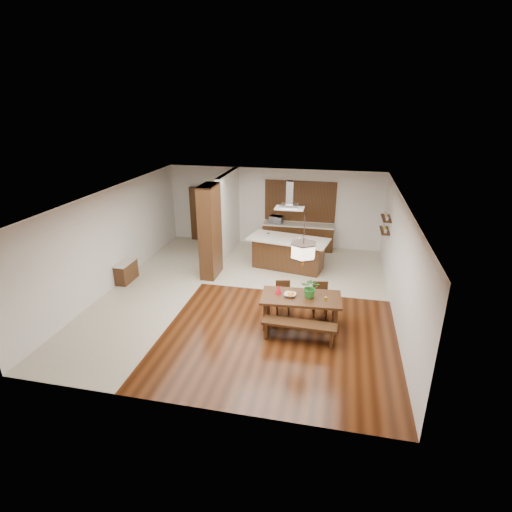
% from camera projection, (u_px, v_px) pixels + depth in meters
% --- Properties ---
extents(room_shell, '(9.00, 9.04, 2.92)m').
position_uv_depth(room_shell, '(245.00, 227.00, 10.64)').
color(room_shell, '#321709').
rests_on(room_shell, ground).
extents(tile_hallway, '(2.50, 9.00, 0.01)m').
position_uv_depth(tile_hallway, '(157.00, 287.00, 11.94)').
color(tile_hallway, beige).
rests_on(tile_hallway, ground).
extents(tile_kitchen, '(5.50, 4.00, 0.01)m').
position_uv_depth(tile_kitchen, '(299.00, 266.00, 13.43)').
color(tile_kitchen, beige).
rests_on(tile_kitchen, ground).
extents(soffit_band, '(8.00, 9.00, 0.02)m').
position_uv_depth(soffit_band, '(245.00, 197.00, 10.34)').
color(soffit_band, '#3D1D0F').
rests_on(soffit_band, room_shell).
extents(partition_pier, '(0.45, 1.00, 2.90)m').
position_uv_depth(partition_pier, '(210.00, 232.00, 12.23)').
color(partition_pier, black).
rests_on(partition_pier, ground).
extents(partition_stub, '(0.18, 2.40, 2.90)m').
position_uv_depth(partition_stub, '(229.00, 214.00, 14.14)').
color(partition_stub, silver).
rests_on(partition_stub, ground).
extents(hallway_console, '(0.37, 0.88, 0.63)m').
position_uv_depth(hallway_console, '(126.00, 272.00, 12.21)').
color(hallway_console, black).
rests_on(hallway_console, ground).
extents(hallway_doorway, '(1.10, 0.20, 2.10)m').
position_uv_depth(hallway_doorway, '(204.00, 214.00, 15.54)').
color(hallway_doorway, black).
rests_on(hallway_doorway, ground).
extents(rear_counter, '(2.60, 0.62, 0.95)m').
position_uv_depth(rear_counter, '(298.00, 236.00, 14.85)').
color(rear_counter, black).
rests_on(rear_counter, ground).
extents(kitchen_window, '(2.60, 0.08, 1.50)m').
position_uv_depth(kitchen_window, '(300.00, 201.00, 14.62)').
color(kitchen_window, '#98602D').
rests_on(kitchen_window, room_shell).
extents(shelf_lower, '(0.26, 0.90, 0.04)m').
position_uv_depth(shelf_lower, '(385.00, 231.00, 12.50)').
color(shelf_lower, black).
rests_on(shelf_lower, room_shell).
extents(shelf_upper, '(0.26, 0.90, 0.04)m').
position_uv_depth(shelf_upper, '(386.00, 218.00, 12.35)').
color(shelf_upper, black).
rests_on(shelf_upper, room_shell).
extents(dining_table, '(1.98, 1.08, 0.80)m').
position_uv_depth(dining_table, '(301.00, 304.00, 9.71)').
color(dining_table, black).
rests_on(dining_table, ground).
extents(dining_bench, '(1.72, 0.43, 0.48)m').
position_uv_depth(dining_bench, '(299.00, 332.00, 9.20)').
color(dining_bench, black).
rests_on(dining_bench, ground).
extents(dining_chair_left, '(0.44, 0.44, 0.85)m').
position_uv_depth(dining_chair_left, '(283.00, 298.00, 10.37)').
color(dining_chair_left, black).
rests_on(dining_chair_left, ground).
extents(dining_chair_right, '(0.44, 0.44, 0.88)m').
position_uv_depth(dining_chair_right, '(320.00, 300.00, 10.24)').
color(dining_chair_right, black).
rests_on(dining_chair_right, ground).
extents(pendant_lantern, '(0.64, 0.64, 1.31)m').
position_uv_depth(pendant_lantern, '(304.00, 240.00, 9.10)').
color(pendant_lantern, '#FFE9C3').
rests_on(pendant_lantern, room_shell).
extents(foliage_plant, '(0.47, 0.41, 0.50)m').
position_uv_depth(foliage_plant, '(311.00, 288.00, 9.52)').
color(foliage_plant, '#287828').
rests_on(foliage_plant, dining_table).
extents(fruit_bowl, '(0.30, 0.30, 0.07)m').
position_uv_depth(fruit_bowl, '(290.00, 295.00, 9.64)').
color(fruit_bowl, beige).
rests_on(fruit_bowl, dining_table).
extents(napkin_cone, '(0.18, 0.18, 0.24)m').
position_uv_depth(napkin_cone, '(278.00, 289.00, 9.73)').
color(napkin_cone, red).
rests_on(napkin_cone, dining_table).
extents(gold_ornament, '(0.08, 0.08, 0.09)m').
position_uv_depth(gold_ornament, '(326.00, 299.00, 9.43)').
color(gold_ornament, gold).
rests_on(gold_ornament, dining_table).
extents(kitchen_island, '(2.72, 1.56, 1.06)m').
position_uv_depth(kitchen_island, '(288.00, 253.00, 13.06)').
color(kitchen_island, black).
rests_on(kitchen_island, ground).
extents(range_hood, '(0.90, 0.55, 0.87)m').
position_uv_depth(range_hood, '(290.00, 195.00, 12.36)').
color(range_hood, silver).
rests_on(range_hood, room_shell).
extents(island_cup, '(0.13, 0.13, 0.09)m').
position_uv_depth(island_cup, '(300.00, 239.00, 12.68)').
color(island_cup, silver).
rests_on(island_cup, kitchen_island).
extents(microwave, '(0.53, 0.41, 0.27)m').
position_uv_depth(microwave, '(276.00, 220.00, 14.76)').
color(microwave, silver).
rests_on(microwave, rear_counter).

